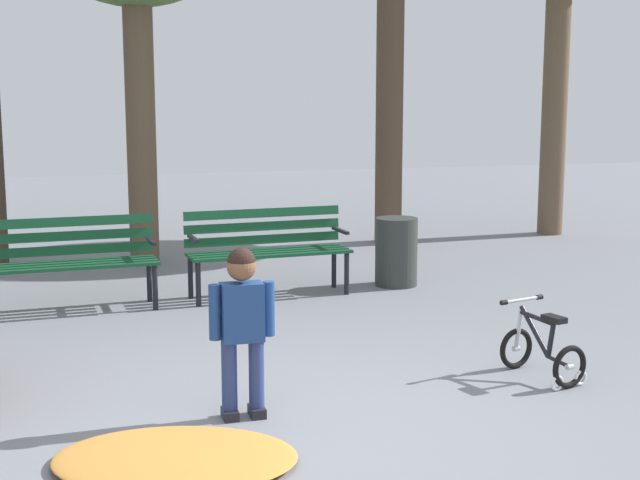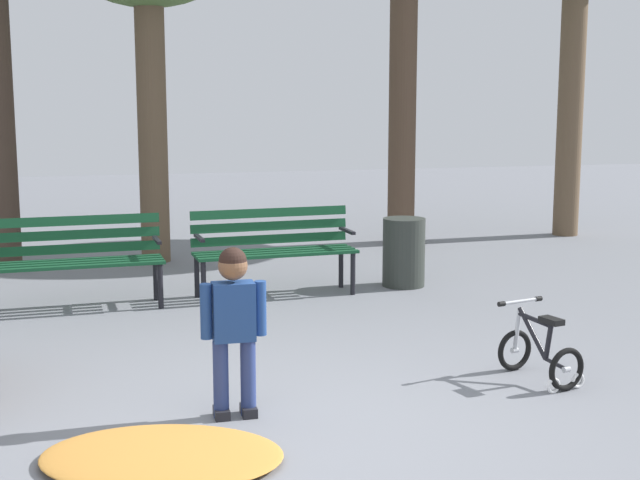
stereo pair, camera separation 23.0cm
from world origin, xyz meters
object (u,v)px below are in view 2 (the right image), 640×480
object	(u,v)px
park_bench_left	(273,244)
trash_bin	(404,252)
kids_bicycle	(540,353)
park_bench_far_left	(75,254)
child_standing	(234,318)

from	to	relation	value
park_bench_left	trash_bin	bearing A→B (deg)	2.60
park_bench_left	trash_bin	size ratio (longest dim) A/B	2.28
park_bench_left	kids_bicycle	distance (m)	3.40
park_bench_far_left	trash_bin	xyz separation A→B (m)	(3.29, 0.17, -0.15)
park_bench_far_left	park_bench_left	world-z (taller)	same
park_bench_left	child_standing	world-z (taller)	child_standing
child_standing	park_bench_left	bearing A→B (deg)	74.53
park_bench_left	kids_bicycle	size ratio (longest dim) A/B	2.63
child_standing	kids_bicycle	distance (m)	2.22
park_bench_far_left	kids_bicycle	bearing A→B (deg)	-43.98
park_bench_far_left	child_standing	size ratio (longest dim) A/B	1.52
park_bench_far_left	park_bench_left	size ratio (longest dim) A/B	1.00
park_bench_left	child_standing	size ratio (longest dim) A/B	1.53
child_standing	trash_bin	bearing A→B (deg)	55.62
park_bench_left	child_standing	distance (m)	3.44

